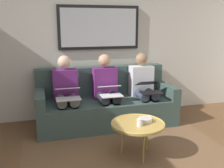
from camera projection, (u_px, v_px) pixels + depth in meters
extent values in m
cube|color=beige|center=(98.00, 42.00, 4.51)|extent=(6.00, 0.12, 2.60)
cube|color=brown|center=(131.00, 158.00, 3.17)|extent=(2.60, 1.80, 0.01)
cube|color=#384C47|center=(106.00, 111.00, 4.24)|extent=(2.20, 0.90, 0.42)
cube|color=#384C47|center=(101.00, 80.00, 4.47)|extent=(2.20, 0.20, 0.48)
cube|color=#384C47|center=(164.00, 89.00, 4.44)|extent=(0.14, 0.90, 0.20)
cube|color=#384C47|center=(40.00, 98.00, 3.90)|extent=(0.14, 0.90, 0.20)
cube|color=black|center=(99.00, 28.00, 4.37)|extent=(1.40, 0.04, 0.73)
cube|color=#B2B7BC|center=(99.00, 28.00, 4.35)|extent=(1.30, 0.01, 0.63)
cylinder|color=tan|center=(138.00, 124.00, 3.14)|extent=(0.66, 0.66, 0.03)
torus|color=tan|center=(138.00, 123.00, 3.14)|extent=(0.66, 0.66, 0.02)
cylinder|color=#B28E42|center=(143.00, 148.00, 3.01)|extent=(0.02, 0.02, 0.41)
cylinder|color=#B28E42|center=(147.00, 136.00, 3.33)|extent=(0.02, 0.02, 0.41)
cylinder|color=#B28E42|center=(122.00, 139.00, 3.24)|extent=(0.02, 0.02, 0.41)
cylinder|color=silver|center=(140.00, 122.00, 3.05)|extent=(0.07, 0.07, 0.09)
cylinder|color=beige|center=(145.00, 120.00, 3.18)|extent=(0.17, 0.17, 0.05)
cube|color=silver|center=(141.00, 81.00, 4.40)|extent=(0.38, 0.22, 0.50)
sphere|color=#997051|center=(142.00, 59.00, 4.32)|extent=(0.20, 0.20, 0.20)
cylinder|color=#384256|center=(151.00, 93.00, 4.27)|extent=(0.14, 0.42, 0.14)
cylinder|color=#384256|center=(140.00, 94.00, 4.22)|extent=(0.14, 0.42, 0.14)
cylinder|color=#384256|center=(155.00, 114.00, 4.14)|extent=(0.11, 0.11, 0.42)
cylinder|color=#384256|center=(145.00, 115.00, 4.09)|extent=(0.11, 0.11, 0.42)
cube|color=black|center=(151.00, 93.00, 4.03)|extent=(0.33, 0.24, 0.01)
cube|color=black|center=(147.00, 83.00, 4.16)|extent=(0.33, 0.22, 0.10)
cube|color=#A5C6EA|center=(147.00, 83.00, 4.16)|extent=(0.29, 0.19, 0.09)
cube|color=#66236B|center=(105.00, 83.00, 4.23)|extent=(0.38, 0.22, 0.50)
sphere|color=tan|center=(104.00, 60.00, 4.15)|extent=(0.20, 0.20, 0.20)
cylinder|color=#232328|center=(113.00, 96.00, 4.10)|extent=(0.14, 0.42, 0.14)
cylinder|color=#232328|center=(102.00, 97.00, 4.05)|extent=(0.14, 0.42, 0.14)
cylinder|color=#232328|center=(117.00, 117.00, 3.97)|extent=(0.11, 0.11, 0.42)
cylinder|color=#232328|center=(106.00, 119.00, 3.92)|extent=(0.11, 0.11, 0.42)
cube|color=white|center=(111.00, 96.00, 3.86)|extent=(0.32, 0.22, 0.01)
cube|color=white|center=(109.00, 86.00, 3.96)|extent=(0.32, 0.21, 0.06)
cube|color=#A5C6EA|center=(109.00, 86.00, 3.96)|extent=(0.29, 0.19, 0.05)
cube|color=#66236B|center=(65.00, 85.00, 4.07)|extent=(0.38, 0.22, 0.50)
sphere|color=beige|center=(64.00, 62.00, 3.98)|extent=(0.20, 0.20, 0.20)
cylinder|color=gray|center=(73.00, 99.00, 3.93)|extent=(0.14, 0.42, 0.14)
cylinder|color=gray|center=(61.00, 100.00, 3.89)|extent=(0.14, 0.42, 0.14)
cylinder|color=gray|center=(75.00, 122.00, 3.80)|extent=(0.11, 0.11, 0.42)
cylinder|color=gray|center=(63.00, 123.00, 3.75)|extent=(0.11, 0.11, 0.42)
cube|color=silver|center=(68.00, 99.00, 3.70)|extent=(0.35, 0.23, 0.01)
cube|color=silver|center=(67.00, 89.00, 3.80)|extent=(0.35, 0.22, 0.07)
cube|color=#A5C6EA|center=(67.00, 88.00, 3.80)|extent=(0.32, 0.20, 0.05)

